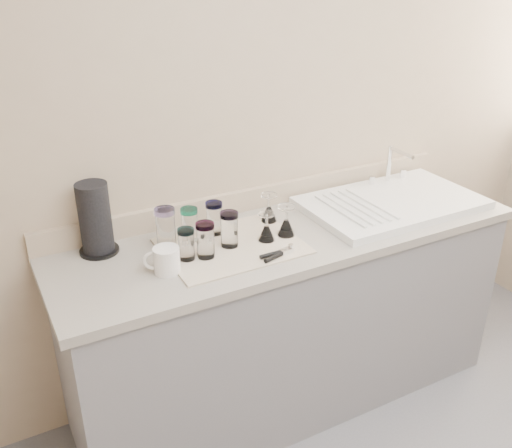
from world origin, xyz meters
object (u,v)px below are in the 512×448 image
goblet_front_right (286,225)px  can_opener (278,254)px  tumbler_blue (205,240)px  tumbler_teal (166,227)px  goblet_front_left (267,231)px  tumbler_cyan (190,224)px  tumbler_magenta (186,244)px  tumbler_purple (214,218)px  sink_unit (391,202)px  white_mug (166,260)px  paper_towel_roll (95,220)px  tumbler_lavender (229,229)px  goblet_back_right (269,212)px

goblet_front_right → can_opener: size_ratio=0.90×
goblet_front_right → can_opener: goblet_front_right is taller
tumbler_blue → tumbler_teal: bearing=123.4°
goblet_front_left → tumbler_cyan: bearing=151.3°
tumbler_magenta → tumbler_purple: bearing=38.9°
sink_unit → can_opener: size_ratio=5.56×
goblet_front_right → white_mug: size_ratio=0.89×
tumbler_magenta → can_opener: bearing=-24.7°
tumbler_cyan → paper_towel_roll: size_ratio=0.48×
tumbler_blue → paper_towel_roll: 0.44m
can_opener → goblet_front_right: bearing=49.1°
tumbler_lavender → goblet_back_right: (0.25, 0.13, -0.03)m
tumbler_cyan → tumbler_lavender: size_ratio=0.96×
tumbler_lavender → tumbler_magenta: bearing=-173.9°
tumbler_magenta → tumbler_lavender: (0.19, 0.02, 0.01)m
sink_unit → tumbler_lavender: size_ratio=5.61×
sink_unit → paper_towel_roll: (-1.32, 0.20, 0.12)m
tumbler_blue → can_opener: 0.29m
paper_towel_roll → can_opener: bearing=-32.2°
tumbler_magenta → tumbler_blue: bearing=-13.7°
tumbler_cyan → white_mug: 0.26m
tumbler_blue → goblet_front_left: bearing=2.1°
goblet_front_right → tumbler_lavender: bearing=173.9°
sink_unit → goblet_front_right: (-0.60, -0.04, 0.03)m
tumbler_cyan → goblet_front_left: tumbler_cyan is taller
goblet_front_left → white_mug: (-0.45, -0.04, 0.00)m
sink_unit → tumbler_lavender: (-0.85, -0.01, 0.06)m
goblet_back_right → tumbler_cyan: bearing=-179.3°
tumbler_teal → tumbler_blue: 0.19m
goblet_back_right → goblet_front_left: 0.18m
can_opener → goblet_front_left: bearing=78.8°
goblet_back_right → can_opener: (-0.13, -0.29, -0.03)m
tumbler_cyan → tumbler_purple: (0.11, 0.01, 0.00)m
goblet_back_right → white_mug: 0.58m
tumbler_blue → can_opener: (0.25, -0.13, -0.06)m
tumbler_cyan → goblet_front_right: (0.37, -0.15, -0.03)m
tumbler_teal → tumbler_purple: tumbler_teal is taller
tumbler_magenta → can_opener: 0.36m
goblet_front_right → can_opener: (-0.12, -0.14, -0.04)m
goblet_back_right → paper_towel_roll: 0.74m
tumbler_purple → sink_unit: bearing=-7.9°
sink_unit → paper_towel_roll: 1.35m
sink_unit → tumbler_magenta: size_ratio=6.40×
goblet_front_right → white_mug: bearing=-176.0°
tumbler_blue → can_opener: bearing=-27.6°
can_opener → tumbler_magenta: bearing=155.3°
tumbler_purple → goblet_front_right: 0.30m
goblet_front_left → goblet_back_right: bearing=57.6°
tumbler_purple → tumbler_magenta: 0.24m
goblet_front_right → paper_towel_roll: bearing=161.8°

